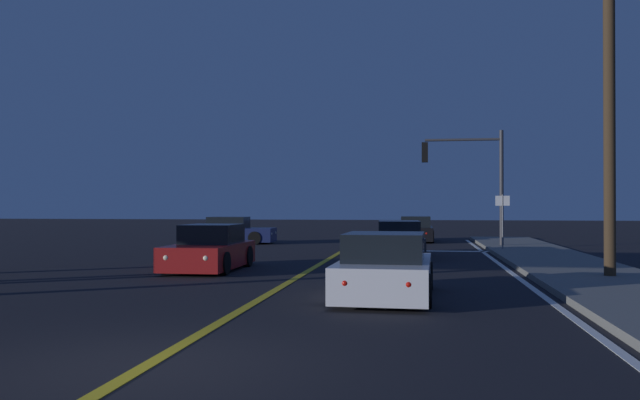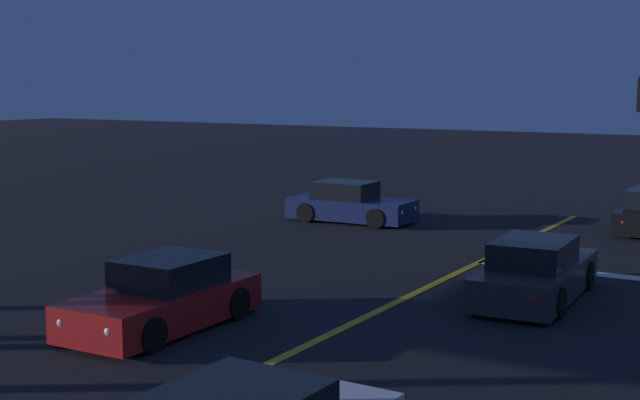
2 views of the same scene
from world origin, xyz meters
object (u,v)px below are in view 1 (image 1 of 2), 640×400
object	(u,v)px
car_lead_oncoming_white	(385,269)
traffic_signal_near_right	(471,170)
car_side_waiting_navy	(232,232)
car_parked_curb_red	(210,250)
utility_pole_right	(609,60)
street_sign_corner	(503,213)
car_mid_block_black	(416,230)
car_far_approaching_charcoal	(399,241)

from	to	relation	value
car_lead_oncoming_white	traffic_signal_near_right	size ratio (longest dim) A/B	0.80
car_side_waiting_navy	car_lead_oncoming_white	xyz separation A→B (m)	(8.63, -18.22, 0.00)
car_side_waiting_navy	car_parked_curb_red	distance (m)	13.57
utility_pole_right	street_sign_corner	world-z (taller)	utility_pole_right
car_side_waiting_navy	car_lead_oncoming_white	world-z (taller)	same
car_side_waiting_navy	car_parked_curb_red	xyz separation A→B (m)	(3.21, -13.19, -0.00)
traffic_signal_near_right	utility_pole_right	size ratio (longest dim) A/B	0.49
street_sign_corner	car_mid_block_black	bearing A→B (deg)	113.93
car_mid_block_black	traffic_signal_near_right	size ratio (longest dim) A/B	0.87
street_sign_corner	utility_pole_right	bearing A→B (deg)	-81.92
car_mid_block_black	car_lead_oncoming_white	world-z (taller)	same
traffic_signal_near_right	utility_pole_right	bearing A→B (deg)	100.86
car_side_waiting_navy	street_sign_corner	bearing A→B (deg)	67.83
street_sign_corner	car_side_waiting_navy	bearing A→B (deg)	159.78
street_sign_corner	traffic_signal_near_right	bearing A→B (deg)	110.18
car_parked_curb_red	street_sign_corner	size ratio (longest dim) A/B	1.77
utility_pole_right	traffic_signal_near_right	bearing A→B (deg)	100.86
car_far_approaching_charcoal	car_mid_block_black	size ratio (longest dim) A/B	1.02
utility_pole_right	car_lead_oncoming_white	bearing A→B (deg)	-145.54
car_lead_oncoming_white	utility_pole_right	bearing A→B (deg)	35.95
car_parked_curb_red	car_side_waiting_navy	bearing A→B (deg)	-76.99
traffic_signal_near_right	car_parked_curb_red	bearing A→B (deg)	53.46
car_parked_curb_red	utility_pole_right	size ratio (longest dim) A/B	0.39
utility_pole_right	street_sign_corner	distance (m)	10.72
car_lead_oncoming_white	car_parked_curb_red	bearing A→B (deg)	138.64
car_far_approaching_charcoal	street_sign_corner	xyz separation A→B (m)	(4.06, 2.75, 1.00)
car_far_approaching_charcoal	traffic_signal_near_right	size ratio (longest dim) A/B	0.89
car_mid_block_black	utility_pole_right	world-z (taller)	utility_pole_right
car_mid_block_black	traffic_signal_near_right	world-z (taller)	traffic_signal_near_right
car_side_waiting_navy	utility_pole_right	bearing A→B (deg)	42.10
car_side_waiting_navy	traffic_signal_near_right	size ratio (longest dim) A/B	0.80
car_far_approaching_charcoal	traffic_signal_near_right	distance (m)	6.97
car_mid_block_black	car_side_waiting_navy	bearing A→B (deg)	-160.28
car_far_approaching_charcoal	car_parked_curb_red	world-z (taller)	same
street_sign_corner	car_lead_oncoming_white	bearing A→B (deg)	-106.45
car_parked_curb_red	car_lead_oncoming_white	size ratio (longest dim) A/B	0.98
car_parked_curb_red	utility_pole_right	distance (m)	11.99
car_side_waiting_navy	street_sign_corner	distance (m)	13.51
car_side_waiting_navy	car_lead_oncoming_white	size ratio (longest dim) A/B	1.00
car_parked_curb_red	car_far_approaching_charcoal	bearing A→B (deg)	-133.55
car_side_waiting_navy	car_parked_curb_red	size ratio (longest dim) A/B	1.01
car_parked_curb_red	traffic_signal_near_right	bearing A→B (deg)	-127.22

